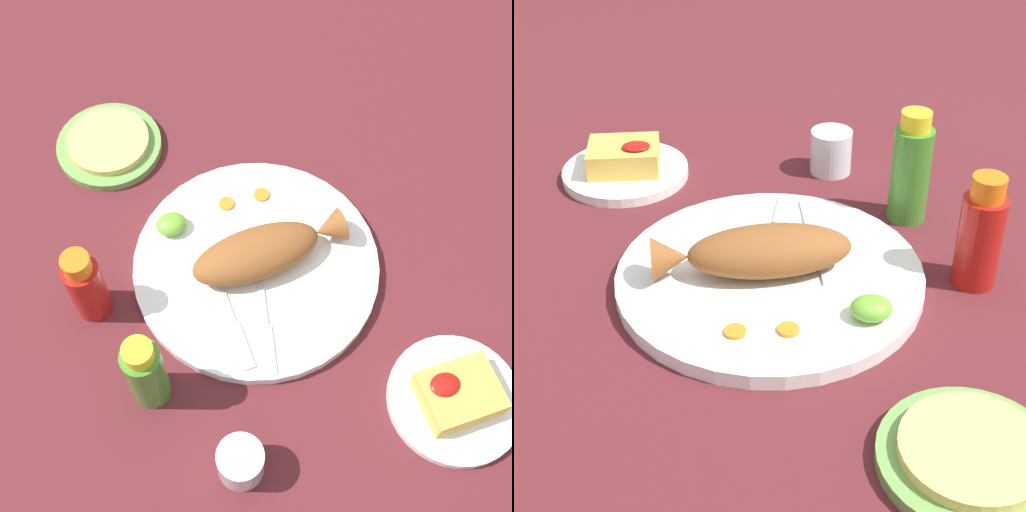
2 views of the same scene
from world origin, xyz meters
The scene contains 15 objects.
ground_plane centered at (0.00, 0.00, 0.00)m, with size 4.00×4.00×0.00m, color #561E23.
main_plate centered at (0.00, 0.00, 0.01)m, with size 0.35×0.35×0.02m, color white.
fried_fish centered at (-0.01, 0.00, 0.05)m, with size 0.23×0.09×0.05m.
fork_near centered at (0.02, 0.09, 0.02)m, with size 0.05×0.18×0.00m.
fork_far centered at (0.06, 0.07, 0.02)m, with size 0.02×0.19×0.00m.
carrot_slice_near centered at (-0.05, -0.11, 0.02)m, with size 0.02×0.02×0.00m, color orange.
carrot_slice_mid centered at (0.01, -0.11, 0.02)m, with size 0.02×0.02×0.00m, color orange.
lime_wedge_main centered at (0.10, -0.09, 0.03)m, with size 0.05×0.04×0.02m, color #6BB233.
hot_sauce_bottle_red centered at (0.23, -0.02, 0.06)m, with size 0.05×0.05×0.14m.
hot_sauce_bottle_green centered at (0.19, 0.13, 0.07)m, with size 0.05×0.05×0.15m.
salt_cup centered at (0.11, 0.26, 0.03)m, with size 0.06×0.06×0.06m.
side_plate_fries centered at (-0.18, 0.27, 0.01)m, with size 0.18×0.18×0.01m, color white.
fries_pile centered at (-0.18, 0.27, 0.03)m, with size 0.10×0.08×0.04m.
tortilla_plate centered at (0.15, -0.28, 0.01)m, with size 0.17×0.17×0.01m, color #6B9E4C.
tortilla_stack centered at (0.15, -0.28, 0.02)m, with size 0.13×0.13×0.01m, color #E0C666.
Camera 2 is at (-0.06, -0.73, 0.54)m, focal length 55.00 mm.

